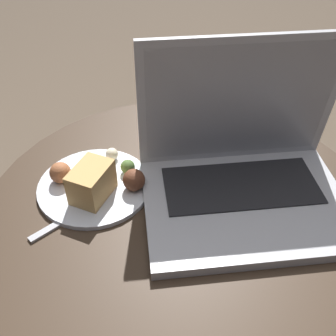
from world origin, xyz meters
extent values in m
cylinder|color=black|center=(0.00, 0.00, 0.27)|extent=(0.08, 0.08, 0.51)
cylinder|color=#38281C|center=(0.00, 0.00, 0.54)|extent=(0.70, 0.70, 0.02)
cube|color=#B2B2B7|center=(0.11, 0.01, 0.56)|extent=(0.41, 0.34, 0.02)
cube|color=black|center=(0.10, 0.05, 0.57)|extent=(0.29, 0.19, 0.00)
cube|color=#B2B2B7|center=(0.08, 0.12, 0.69)|extent=(0.34, 0.13, 0.25)
cube|color=black|center=(0.08, 0.12, 0.69)|extent=(0.31, 0.12, 0.23)
cylinder|color=gold|center=(-0.06, 0.13, 0.64)|extent=(0.07, 0.07, 0.18)
cylinder|color=white|center=(-0.06, 0.13, 0.74)|extent=(0.07, 0.07, 0.02)
cylinder|color=silver|center=(-0.16, 0.02, 0.55)|extent=(0.21, 0.21, 0.01)
cube|color=tan|center=(-0.16, -0.01, 0.59)|extent=(0.07, 0.09, 0.06)
sphere|color=brown|center=(-0.09, 0.02, 0.58)|extent=(0.04, 0.04, 0.04)
sphere|color=#9E5B38|center=(-0.23, 0.02, 0.58)|extent=(0.04, 0.04, 0.04)
sphere|color=beige|center=(-0.15, 0.09, 0.57)|extent=(0.02, 0.02, 0.02)
sphere|color=#4C6B33|center=(-0.11, 0.06, 0.57)|extent=(0.03, 0.03, 0.03)
cube|color=#B2B2B7|center=(-0.19, -0.07, 0.55)|extent=(0.09, 0.11, 0.00)
cube|color=#B2B2B7|center=(-0.14, 0.00, 0.55)|extent=(0.05, 0.06, 0.00)
camera|label=1|loc=(0.06, -0.47, 1.05)|focal=42.00mm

